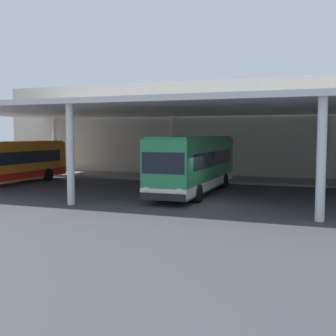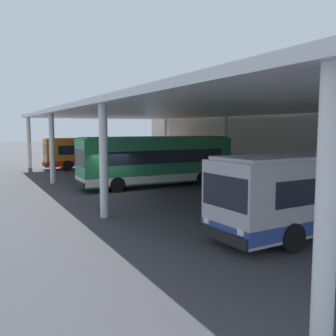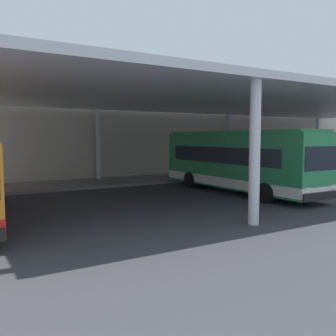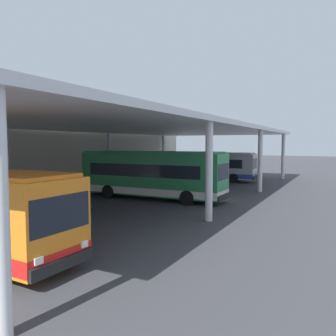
# 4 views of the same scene
# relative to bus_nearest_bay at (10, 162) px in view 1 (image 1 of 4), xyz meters

# --- Properties ---
(ground_plane) EXTENTS (200.00, 200.00, 0.00)m
(ground_plane) POSITION_rel_bus_nearest_bay_xyz_m (15.57, -3.75, -1.66)
(ground_plane) COLOR #3D3D42
(platform_kerb) EXTENTS (42.00, 4.50, 0.18)m
(platform_kerb) POSITION_rel_bus_nearest_bay_xyz_m (15.57, 8.00, -1.57)
(platform_kerb) COLOR gray
(platform_kerb) RESTS_ON ground
(station_building_facade) EXTENTS (48.00, 1.60, 8.37)m
(station_building_facade) POSITION_rel_bus_nearest_bay_xyz_m (15.57, 11.25, 2.53)
(station_building_facade) COLOR beige
(station_building_facade) RESTS_ON ground
(canopy_shelter) EXTENTS (40.00, 17.00, 5.55)m
(canopy_shelter) POSITION_rel_bus_nearest_bay_xyz_m (15.57, 1.75, 3.66)
(canopy_shelter) COLOR silver
(canopy_shelter) RESTS_ON ground
(bus_nearest_bay) EXTENTS (2.92, 10.59, 3.17)m
(bus_nearest_bay) POSITION_rel_bus_nearest_bay_xyz_m (0.00, 0.00, 0.00)
(bus_nearest_bay) COLOR orange
(bus_nearest_bay) RESTS_ON ground
(bus_second_bay) EXTENTS (2.73, 11.33, 3.57)m
(bus_second_bay) POSITION_rel_bus_nearest_bay_xyz_m (14.28, 0.14, 0.19)
(bus_second_bay) COLOR #28844C
(bus_second_bay) RESTS_ON ground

